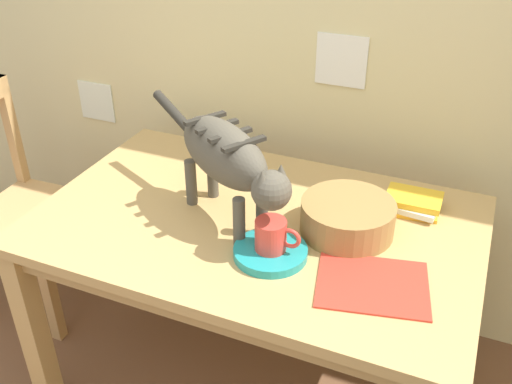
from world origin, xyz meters
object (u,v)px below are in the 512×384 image
Objects in this scene: coffee_mug at (272,235)px; book_stack at (412,203)px; cat at (228,158)px; magazine at (373,284)px; wooden_chair_near at (22,208)px; wicker_basket at (347,217)px; saucer_bowl at (270,252)px; dining_table at (256,242)px.

coffee_mug is 0.51m from book_stack.
coffee_mug is (0.19, -0.11, -0.15)m from cat.
wooden_chair_near is (-1.47, 0.24, -0.27)m from magazine.
saucer_bowl is at bearing -129.52° from wicker_basket.
coffee_mug is at bearing -53.77° from dining_table.
cat is at bearing 81.13° from wooden_chair_near.
dining_table is 2.21× the size of cat.
dining_table is at bearing 126.23° from coffee_mug.
wooden_chair_near reaches higher than magazine.
coffee_mug is 0.72× the size of book_stack.
cat is at bearing -150.57° from book_stack.
saucer_bowl is 0.75× the size of wicker_basket.
wooden_chair_near is (-1.34, 0.03, -0.32)m from wicker_basket.
coffee_mug is 0.46× the size of magazine.
dining_table is 0.32m from cat.
dining_table is 1.46× the size of wooden_chair_near.
dining_table is 1.08m from wooden_chair_near.
magazine is 0.31× the size of wooden_chair_near.
wooden_chair_near is (-1.18, 0.23, -0.28)m from saucer_bowl.
coffee_mug reaches higher than saucer_bowl.
wicker_basket is at bearing 50.48° from saucer_bowl.
dining_table is at bearing 145.39° from magazine.
saucer_bowl is at bearing 180.00° from coffee_mug.
wicker_basket is at bearing 86.60° from wooden_chair_near.
book_stack is (0.32, 0.40, -0.05)m from coffee_mug.
coffee_mug reaches higher than dining_table.
magazine is at bearing 78.44° from wooden_chair_near.
dining_table is 0.21m from saucer_bowl.
dining_table is 10.26× the size of coffee_mug.
coffee_mug reaches higher than wicker_basket.
book_stack is at bearing 151.29° from cat.
book_stack is at bearing 51.27° from wicker_basket.
wooden_chair_near is at bearing 178.89° from wicker_basket.
dining_table is 7.36× the size of book_stack.
cat is at bearing 148.63° from coffee_mug.
wicker_basket is 0.30× the size of wooden_chair_near.
cat is 0.54m from magazine.
coffee_mug reaches higher than book_stack.
wicker_basket is (0.16, 0.20, -0.02)m from coffee_mug.
dining_table is at bearing 125.38° from saucer_bowl.
cat reaches higher than coffee_mug.
cat is (-0.07, -0.04, 0.31)m from dining_table.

